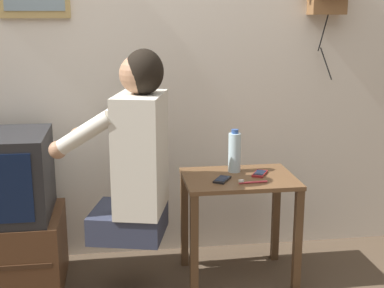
{
  "coord_description": "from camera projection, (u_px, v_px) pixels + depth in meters",
  "views": [
    {
      "loc": [
        -0.18,
        -2.06,
        1.43
      ],
      "look_at": [
        0.2,
        0.55,
        0.79
      ],
      "focal_mm": 50.0,
      "sensor_mm": 36.0,
      "label": 1
    }
  ],
  "objects": [
    {
      "name": "cell_phone_held",
      "position": [
        222.0,
        179.0,
        2.78
      ],
      "size": [
        0.12,
        0.14,
        0.01
      ],
      "rotation": [
        0.0,
        0.0,
        -0.54
      ],
      "color": "black",
      "rests_on": "side_table"
    },
    {
      "name": "toothbrush",
      "position": [
        251.0,
        182.0,
        2.73
      ],
      "size": [
        0.15,
        0.02,
        0.02
      ],
      "rotation": [
        0.0,
        0.0,
        1.63
      ],
      "color": "#D83F4C",
      "rests_on": "side_table"
    },
    {
      "name": "cell_phone_spare",
      "position": [
        260.0,
        173.0,
        2.88
      ],
      "size": [
        0.11,
        0.14,
        0.01
      ],
      "rotation": [
        0.0,
        0.0,
        -0.51
      ],
      "color": "maroon",
      "rests_on": "side_table"
    },
    {
      "name": "water_bottle",
      "position": [
        235.0,
        152.0,
        2.91
      ],
      "size": [
        0.07,
        0.07,
        0.24
      ],
      "color": "silver",
      "rests_on": "side_table"
    },
    {
      "name": "side_table",
      "position": [
        239.0,
        199.0,
        2.87
      ],
      "size": [
        0.59,
        0.44,
        0.59
      ],
      "color": "brown",
      "rests_on": "ground_plane"
    },
    {
      "name": "wall_back",
      "position": [
        145.0,
        42.0,
        3.04
      ],
      "size": [
        6.8,
        0.05,
        2.55
      ],
      "color": "beige",
      "rests_on": "ground_plane"
    },
    {
      "name": "person",
      "position": [
        135.0,
        152.0,
        2.65
      ],
      "size": [
        0.59,
        0.49,
        0.95
      ],
      "rotation": [
        0.0,
        0.0,
        1.32
      ],
      "color": "#2D3347",
      "rests_on": "ground_plane"
    },
    {
      "name": "tv_stand",
      "position": [
        5.0,
        251.0,
        2.84
      ],
      "size": [
        0.61,
        0.49,
        0.4
      ],
      "color": "#51331E",
      "rests_on": "ground_plane"
    }
  ]
}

